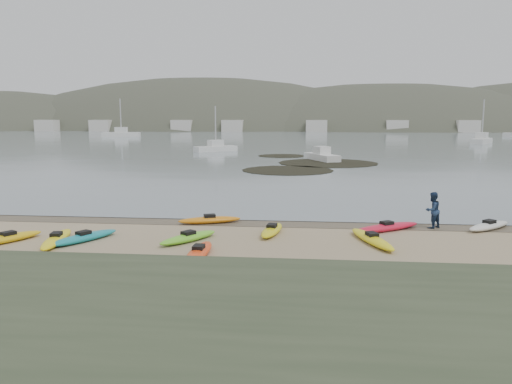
# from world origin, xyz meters

# --- Properties ---
(ground) EXTENTS (600.00, 600.00, 0.00)m
(ground) POSITION_xyz_m (0.00, 0.00, 0.00)
(ground) COLOR tan
(ground) RESTS_ON ground
(wet_sand) EXTENTS (60.00, 60.00, 0.00)m
(wet_sand) POSITION_xyz_m (0.00, -0.30, 0.00)
(wet_sand) COLOR brown
(wet_sand) RESTS_ON ground
(water) EXTENTS (1200.00, 1200.00, 0.00)m
(water) POSITION_xyz_m (0.00, 300.00, 0.01)
(water) COLOR slate
(water) RESTS_ON ground
(bluff) EXTENTS (60.00, 8.00, 2.00)m
(bluff) POSITION_xyz_m (0.00, -17.50, 1.00)
(bluff) COLOR #475138
(bluff) RESTS_ON ground
(kayaks) EXTENTS (23.64, 8.82, 0.34)m
(kayaks) POSITION_xyz_m (-0.59, -3.68, 0.17)
(kayaks) COLOR yellow
(kayaks) RESTS_ON ground
(person_east) EXTENTS (1.08, 1.04, 1.75)m
(person_east) POSITION_xyz_m (8.54, -0.80, 0.87)
(person_east) COLOR navy
(person_east) RESTS_ON ground
(kelp_mats) EXTENTS (14.52, 25.57, 0.04)m
(kelp_mats) POSITION_xyz_m (2.63, 31.06, 0.03)
(kelp_mats) COLOR black
(kelp_mats) RESTS_ON water
(moored_boats) EXTENTS (111.66, 82.21, 1.33)m
(moored_boats) POSITION_xyz_m (4.98, 84.63, 0.58)
(moored_boats) COLOR silver
(moored_boats) RESTS_ON ground
(far_hills) EXTENTS (550.00, 135.00, 80.00)m
(far_hills) POSITION_xyz_m (39.38, 193.97, -15.93)
(far_hills) COLOR #384235
(far_hills) RESTS_ON ground
(far_town) EXTENTS (199.00, 5.00, 4.00)m
(far_town) POSITION_xyz_m (6.00, 145.00, 2.00)
(far_town) COLOR beige
(far_town) RESTS_ON ground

